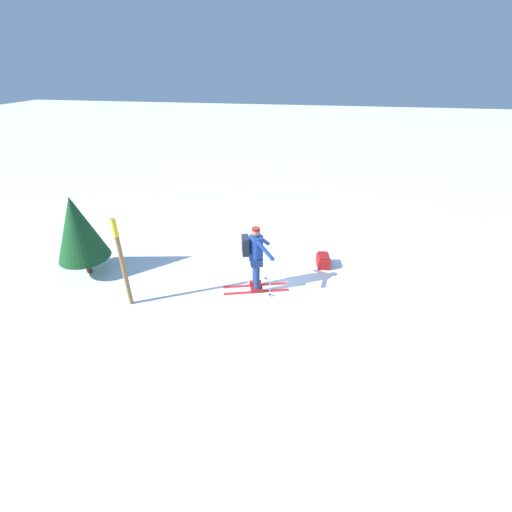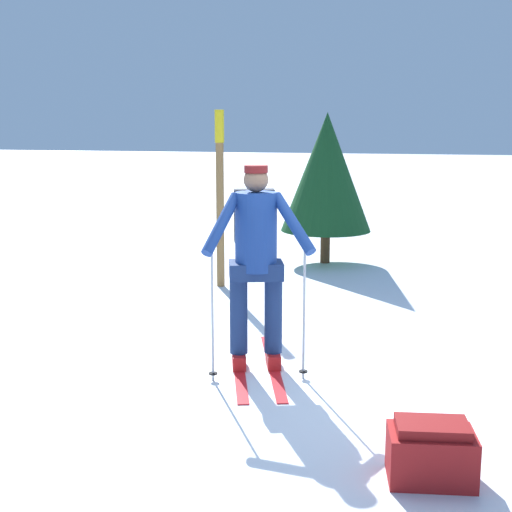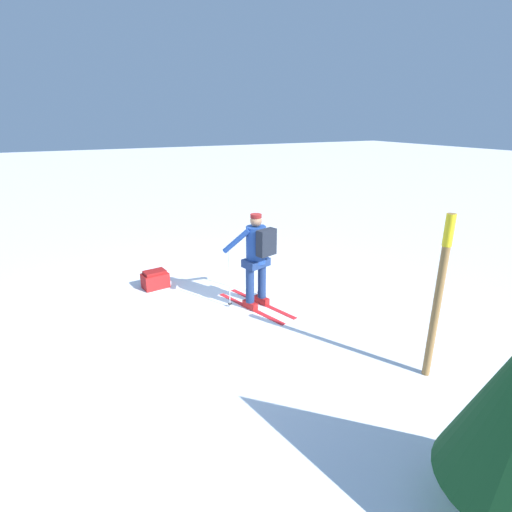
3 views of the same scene
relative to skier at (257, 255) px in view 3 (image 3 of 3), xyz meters
name	(u,v)px [view 3 (image 3 of 3)]	position (x,y,z in m)	size (l,w,h in m)	color
ground_plane	(212,309)	(-0.77, 0.28, -0.99)	(80.00, 80.00, 0.00)	white
skier	(257,255)	(0.00, 0.00, 0.00)	(0.97, 1.69, 1.71)	red
dropped_backpack	(155,279)	(-1.44, 1.68, -0.82)	(0.54, 0.40, 0.36)	maroon
trail_marker	(440,287)	(1.11, -2.81, 0.28)	(0.11, 0.11, 2.19)	olive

